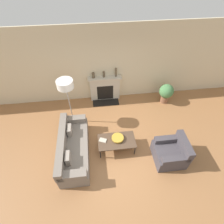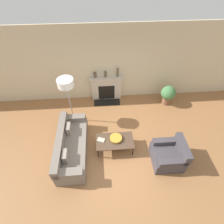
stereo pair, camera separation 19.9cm
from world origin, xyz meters
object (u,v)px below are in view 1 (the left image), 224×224
Objects in this scene: bowl at (118,138)px; mantel_vase_left at (93,75)px; book at (103,140)px; mantel_vase_center_right at (116,72)px; couch at (73,148)px; mantel_vase_center_left at (104,74)px; floor_lamp at (66,87)px; fireplace at (105,89)px; coffee_table at (117,141)px; potted_plant at (166,92)px; armchair_near at (171,153)px.

mantel_vase_left is (-0.57, 2.39, 0.68)m from bowl.
mantel_vase_left is (-0.12, 2.40, 0.72)m from book.
mantel_vase_center_right is at bearing 83.73° from bowl.
mantel_vase_left is at bearing -17.70° from couch.
mantel_vase_left is at bearing 180.00° from mantel_vase_center_left.
book is at bearing -52.83° from floor_lamp.
fireplace is 4.94× the size of book.
potted_plant is (2.21, 1.97, 0.09)m from coffee_table.
mantel_vase_center_right is at bearing 83.03° from coffee_table.
bowl is at bearing -111.40° from armchair_near.
book is 2.52m from mantel_vase_center_left.
couch reaches higher than book.
armchair_near is 0.77× the size of coffee_table.
mantel_vase_center_left is at bearing 41.66° from floor_lamp.
fireplace is 2.40m from book.
mantel_vase_center_left is at bearing 180.00° from mantel_vase_center_right.
armchair_near reaches higher than bowl.
potted_plant is at bearing -60.54° from couch.
coffee_table is 2.25m from floor_lamp.
potted_plant reaches higher than armchair_near.
coffee_table is 2.60m from mantel_vase_center_right.
mantel_vase_center_left reaches higher than bowl.
floor_lamp is at bearing 137.97° from bowl.
floor_lamp is (-2.93, 1.88, 1.24)m from armchair_near.
couch is 10.23× the size of mantel_vase_left.
armchair_near is at bearing 5.85° from book.
coffee_table is (1.33, 0.03, 0.09)m from couch.
mantel_vase_center_left is (1.24, 1.11, -0.39)m from floor_lamp.
floor_lamp is 3.81m from potted_plant.
coffee_table is 4.78× the size of mantel_vase_center_left.
book is at bearing -106.69° from armchair_near.
armchair_near is 1.09× the size of potted_plant.
mantel_vase_center_right is (0.30, 2.45, 0.82)m from coffee_table.
mantel_vase_left is 0.88× the size of mantel_vase_center_left.
mantel_vase_center_right is at bearing 95.97° from book.
fireplace is 0.60× the size of couch.
book is (0.91, 0.08, 0.13)m from couch.
fireplace is at bearing 168.74° from potted_plant.
mantel_vase_center_left is at bearing 94.43° from bowl.
armchair_near reaches higher than book.
floor_lamp reaches higher than armchair_near.
mantel_vase_center_right reaches higher than book.
potted_plant is at bearing 9.82° from floor_lamp.
mantel_vase_center_right reaches higher than mantel_vase_left.
mantel_vase_center_left is (-1.69, 2.98, 0.86)m from armchair_near.
mantel_vase_left reaches higher than book.
mantel_vase_left is (-0.53, 2.45, 0.76)m from coffee_table.
potted_plant is at bearing -11.52° from mantel_vase_center_left.
mantel_vase_center_right reaches higher than bowl.
bowl is 1.42× the size of book.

